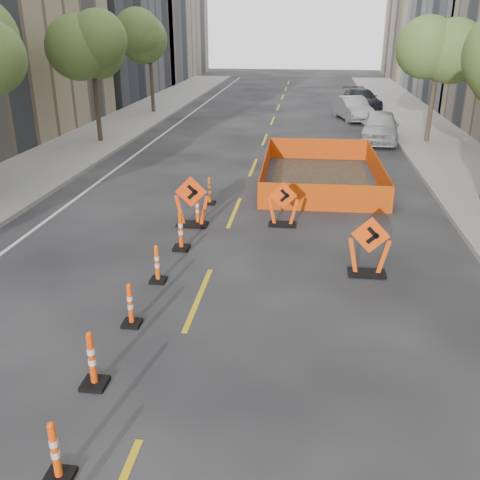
# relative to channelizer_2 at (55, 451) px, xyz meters

# --- Properties ---
(ground_plane) EXTENTS (140.00, 140.00, 0.00)m
(ground_plane) POSITION_rel_channelizer_2_xyz_m (0.87, 1.35, -0.49)
(ground_plane) COLOR black
(sidewalk_left) EXTENTS (4.00, 90.00, 0.15)m
(sidewalk_left) POSITION_rel_channelizer_2_xyz_m (-8.13, 13.35, -0.41)
(sidewalk_left) COLOR gray
(sidewalk_left) RESTS_ON ground
(bld_left_d) EXTENTS (12.00, 16.00, 14.00)m
(bld_left_d) POSITION_rel_channelizer_2_xyz_m (-16.13, 40.55, 6.51)
(bld_left_d) COLOR #4C4C51
(bld_left_d) RESTS_ON ground
(bld_right_e) EXTENTS (12.00, 14.00, 16.00)m
(bld_right_e) POSITION_rel_channelizer_2_xyz_m (17.87, 59.95, 7.51)
(bld_right_e) COLOR tan
(bld_right_e) RESTS_ON ground
(tree_l_c) EXTENTS (2.80, 2.80, 5.95)m
(tree_l_c) POSITION_rel_channelizer_2_xyz_m (-7.53, 21.35, 4.04)
(tree_l_c) COLOR #382B1E
(tree_l_c) RESTS_ON ground
(tree_l_d) EXTENTS (2.80, 2.80, 5.95)m
(tree_l_d) POSITION_rel_channelizer_2_xyz_m (-7.53, 31.35, 4.04)
(tree_l_d) COLOR #382B1E
(tree_l_d) RESTS_ON ground
(tree_r_c) EXTENTS (2.80, 2.80, 5.95)m
(tree_r_c) POSITION_rel_channelizer_2_xyz_m (9.27, 23.35, 4.04)
(tree_r_c) COLOR #382B1E
(tree_r_c) RESTS_ON ground
(channelizer_2) EXTENTS (0.38, 0.38, 0.98)m
(channelizer_2) POSITION_rel_channelizer_2_xyz_m (0.00, 0.00, 0.00)
(channelizer_2) COLOR #EA4609
(channelizer_2) RESTS_ON ground
(channelizer_3) EXTENTS (0.42, 0.42, 1.07)m
(channelizer_3) POSITION_rel_channelizer_2_xyz_m (-0.28, 2.02, 0.05)
(channelizer_3) COLOR #E13F09
(channelizer_3) RESTS_ON ground
(channelizer_4) EXTENTS (0.37, 0.37, 0.95)m
(channelizer_4) POSITION_rel_channelizer_2_xyz_m (-0.28, 4.04, -0.01)
(channelizer_4) COLOR #FF410A
(channelizer_4) RESTS_ON ground
(channelizer_5) EXTENTS (0.37, 0.37, 0.95)m
(channelizer_5) POSITION_rel_channelizer_2_xyz_m (-0.27, 6.05, -0.01)
(channelizer_5) COLOR #F6580A
(channelizer_5) RESTS_ON ground
(channelizer_6) EXTENTS (0.43, 0.43, 1.10)m
(channelizer_6) POSITION_rel_channelizer_2_xyz_m (-0.16, 8.07, 0.06)
(channelizer_6) COLOR #EA4A09
(channelizer_6) RESTS_ON ground
(channelizer_7) EXTENTS (0.38, 0.38, 0.96)m
(channelizer_7) POSITION_rel_channelizer_2_xyz_m (-0.11, 10.09, -0.01)
(channelizer_7) COLOR #FF5C0A
(channelizer_7) RESTS_ON ground
(channelizer_8) EXTENTS (0.38, 0.38, 0.96)m
(channelizer_8) POSITION_rel_channelizer_2_xyz_m (-0.10, 12.11, -0.01)
(channelizer_8) COLOR #E55509
(channelizer_8) RESTS_ON ground
(chevron_sign_left) EXTENTS (1.12, 0.75, 1.57)m
(chevron_sign_left) POSITION_rel_channelizer_2_xyz_m (-0.25, 9.94, 0.30)
(chevron_sign_left) COLOR #FF420A
(chevron_sign_left) RESTS_ON ground
(chevron_sign_center) EXTENTS (0.94, 0.57, 1.40)m
(chevron_sign_center) POSITION_rel_channelizer_2_xyz_m (2.50, 10.31, 0.21)
(chevron_sign_center) COLOR #FF450A
(chevron_sign_center) RESTS_ON ground
(chevron_sign_right) EXTENTS (1.08, 0.71, 1.53)m
(chevron_sign_right) POSITION_rel_channelizer_2_xyz_m (4.76, 7.08, 0.28)
(chevron_sign_right) COLOR #FF490A
(chevron_sign_right) RESTS_ON ground
(safety_fence) EXTENTS (4.54, 7.55, 0.93)m
(safety_fence) POSITION_rel_channelizer_2_xyz_m (3.72, 15.53, -0.02)
(safety_fence) COLOR #FF540D
(safety_fence) RESTS_ON ground
(parked_car_near) EXTENTS (2.43, 4.83, 1.58)m
(parked_car_near) POSITION_rel_channelizer_2_xyz_m (6.87, 23.58, 0.30)
(parked_car_near) COLOR #B5B6B7
(parked_car_near) RESTS_ON ground
(parked_car_mid) EXTENTS (2.61, 4.65, 1.45)m
(parked_car_mid) POSITION_rel_channelizer_2_xyz_m (5.91, 30.38, 0.24)
(parked_car_mid) COLOR gray
(parked_car_mid) RESTS_ON ground
(parked_car_far) EXTENTS (2.97, 5.05, 1.37)m
(parked_car_far) POSITION_rel_channelizer_2_xyz_m (6.93, 35.55, 0.20)
(parked_car_far) COLOR black
(parked_car_far) RESTS_ON ground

